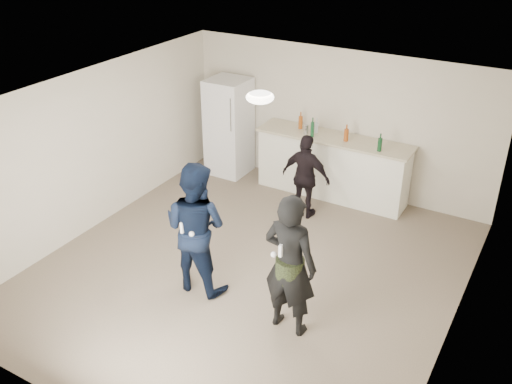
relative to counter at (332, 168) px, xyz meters
The scene contains 21 objects.
floor 2.72m from the counter, 91.92° to the right, with size 6.00×6.00×0.00m, color #6B5B4C.
ceiling 3.32m from the counter, 91.92° to the right, with size 6.00×6.00×0.00m, color silver.
wall_back 0.80m from the counter, 105.20° to the left, with size 6.00×6.00×0.00m, color beige.
wall_front 5.72m from the counter, 90.91° to the right, with size 6.00×6.00×0.00m, color beige.
wall_left 3.96m from the counter, 136.76° to the right, with size 6.00×6.00×0.00m, color beige.
wall_right 3.84m from the counter, 45.10° to the right, with size 6.00×6.00×0.00m, color beige.
counter is the anchor object (origin of this frame).
counter_top 0.55m from the counter, ahead, with size 2.68×0.64×0.04m, color beige.
fridge 2.09m from the counter, behind, with size 0.70×0.70×1.80m, color white.
fridge_handle 1.99m from the counter, 166.07° to the right, with size 0.02×0.02×0.60m, color #B7B6BB.
ceiling_dome 3.05m from the counter, 92.17° to the right, with size 0.36×0.36×0.16m, color white.
shaker 0.81m from the counter, 166.76° to the right, with size 0.08×0.08×0.17m, color silver.
man 3.37m from the counter, 98.65° to the right, with size 0.88×0.69×1.81m, color #0E1D3B.
woman 3.60m from the counter, 74.89° to the right, with size 0.67×0.44×1.83m, color black.
camo_shorts 3.59m from the counter, 74.89° to the right, with size 0.34×0.34×0.28m, color #2C3B1A.
spectator 0.91m from the counter, 95.26° to the right, with size 0.83×0.34×1.41m, color black.
remote_man 3.66m from the counter, 97.98° to the right, with size 0.04×0.04×0.15m, color white.
nunchuk_man 3.61m from the counter, 96.14° to the right, with size 0.07×0.07×0.07m, color white.
remote_woman 3.88m from the counter, 75.87° to the right, with size 0.04×0.04×0.15m, color silver.
nunchuk_woman 3.82m from the counter, 77.23° to the right, with size 0.07×0.07×0.07m, color white.
bottle_cluster 0.68m from the counter, 122.56° to the right, with size 1.59×0.32×0.26m.
Camera 1 is at (3.40, -5.68, 4.72)m, focal length 40.00 mm.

